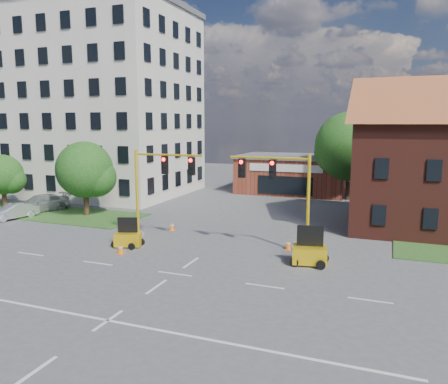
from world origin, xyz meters
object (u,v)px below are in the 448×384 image
(signal_mast_west, at_px, (157,183))
(pickup_white, at_px, (426,221))
(signal_mast_east, at_px, (282,190))
(trailer_east, at_px, (310,253))
(trailer_west, at_px, (128,238))

(signal_mast_west, bearing_deg, pickup_white, 28.13)
(signal_mast_east, distance_m, trailer_east, 4.30)
(trailer_east, bearing_deg, trailer_west, 172.44)
(signal_mast_east, height_order, pickup_white, signal_mast_east)
(trailer_west, distance_m, trailer_east, 11.77)
(signal_mast_west, height_order, trailer_east, signal_mast_west)
(trailer_west, bearing_deg, signal_mast_east, -5.52)
(signal_mast_west, relative_size, trailer_west, 3.24)
(trailer_west, height_order, pickup_white, trailer_west)
(signal_mast_west, xyz_separation_m, trailer_west, (-0.91, -2.42, -3.33))
(signal_mast_east, bearing_deg, trailer_west, -165.90)
(signal_mast_west, bearing_deg, trailer_west, -110.71)
(signal_mast_east, distance_m, trailer_west, 10.47)
(trailer_west, relative_size, pickup_white, 0.38)
(trailer_west, bearing_deg, signal_mast_west, 49.67)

